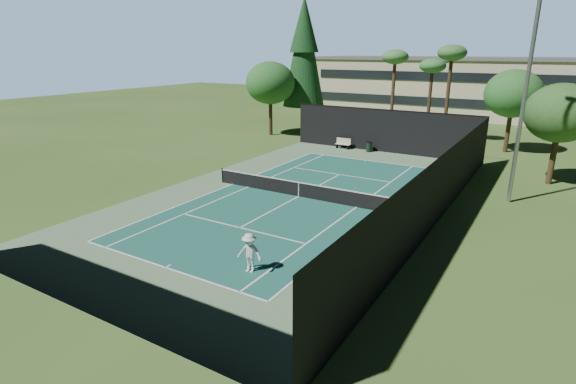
{
  "coord_description": "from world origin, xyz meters",
  "views": [
    {
      "loc": [
        13.99,
        -24.47,
        9.26
      ],
      "look_at": [
        1.0,
        -3.0,
        1.3
      ],
      "focal_mm": 28.0,
      "sensor_mm": 36.0,
      "label": 1
    }
  ],
  "objects_px": {
    "trash_bin": "(369,147)",
    "player": "(250,253)",
    "park_bench": "(343,143)",
    "tennis_ball_c": "(355,188)",
    "tennis_ball_b": "(326,185)",
    "tennis_ball_a": "(154,232)",
    "tennis_net": "(299,189)",
    "tennis_ball_d": "(289,171)"
  },
  "relations": [
    {
      "from": "player",
      "to": "park_bench",
      "type": "bearing_deg",
      "value": 98.04
    },
    {
      "from": "park_bench",
      "to": "trash_bin",
      "type": "xyz_separation_m",
      "value": [
        2.72,
        -0.08,
        -0.07
      ]
    },
    {
      "from": "tennis_net",
      "to": "tennis_ball_a",
      "type": "distance_m",
      "value": 9.94
    },
    {
      "from": "park_bench",
      "to": "tennis_ball_c",
      "type": "bearing_deg",
      "value": -61.99
    },
    {
      "from": "trash_bin",
      "to": "player",
      "type": "bearing_deg",
      "value": -79.96
    },
    {
      "from": "tennis_ball_b",
      "to": "tennis_ball_d",
      "type": "relative_size",
      "value": 0.96
    },
    {
      "from": "trash_bin",
      "to": "tennis_net",
      "type": "bearing_deg",
      "value": -85.9
    },
    {
      "from": "tennis_ball_b",
      "to": "tennis_net",
      "type": "bearing_deg",
      "value": -95.91
    },
    {
      "from": "tennis_ball_a",
      "to": "tennis_ball_c",
      "type": "distance_m",
      "value": 14.21
    },
    {
      "from": "tennis_net",
      "to": "tennis_ball_a",
      "type": "xyz_separation_m",
      "value": [
        -3.55,
        -9.27,
        -0.52
      ]
    },
    {
      "from": "tennis_net",
      "to": "tennis_ball_b",
      "type": "xyz_separation_m",
      "value": [
        0.35,
        3.34,
        -0.52
      ]
    },
    {
      "from": "tennis_ball_a",
      "to": "tennis_ball_b",
      "type": "distance_m",
      "value": 13.2
    },
    {
      "from": "player",
      "to": "tennis_ball_b",
      "type": "xyz_separation_m",
      "value": [
        -3.08,
        13.56,
        -0.86
      ]
    },
    {
      "from": "tennis_ball_a",
      "to": "trash_bin",
      "type": "distance_m",
      "value": 24.73
    },
    {
      "from": "tennis_ball_b",
      "to": "park_bench",
      "type": "height_order",
      "value": "park_bench"
    },
    {
      "from": "trash_bin",
      "to": "tennis_ball_b",
      "type": "bearing_deg",
      "value": -83.13
    },
    {
      "from": "tennis_ball_b",
      "to": "tennis_ball_d",
      "type": "height_order",
      "value": "tennis_ball_d"
    },
    {
      "from": "tennis_ball_d",
      "to": "tennis_ball_a",
      "type": "bearing_deg",
      "value": -88.99
    },
    {
      "from": "tennis_ball_d",
      "to": "trash_bin",
      "type": "xyz_separation_m",
      "value": [
        2.7,
        10.21,
        0.44
      ]
    },
    {
      "from": "tennis_net",
      "to": "park_bench",
      "type": "xyz_separation_m",
      "value": [
        -3.81,
        15.41,
        -0.01
      ]
    },
    {
      "from": "park_bench",
      "to": "trash_bin",
      "type": "bearing_deg",
      "value": -1.62
    },
    {
      "from": "player",
      "to": "tennis_ball_c",
      "type": "height_order",
      "value": "player"
    },
    {
      "from": "tennis_ball_d",
      "to": "trash_bin",
      "type": "relative_size",
      "value": 0.08
    },
    {
      "from": "tennis_net",
      "to": "tennis_ball_c",
      "type": "bearing_deg",
      "value": 55.54
    },
    {
      "from": "tennis_ball_d",
      "to": "trash_bin",
      "type": "height_order",
      "value": "trash_bin"
    },
    {
      "from": "player",
      "to": "tennis_ball_b",
      "type": "bearing_deg",
      "value": 95.06
    },
    {
      "from": "tennis_net",
      "to": "tennis_ball_b",
      "type": "height_order",
      "value": "tennis_net"
    },
    {
      "from": "tennis_net",
      "to": "tennis_ball_b",
      "type": "bearing_deg",
      "value": 84.09
    },
    {
      "from": "tennis_ball_c",
      "to": "park_bench",
      "type": "relative_size",
      "value": 0.05
    },
    {
      "from": "tennis_ball_c",
      "to": "tennis_ball_d",
      "type": "bearing_deg",
      "value": 166.32
    },
    {
      "from": "tennis_ball_c",
      "to": "park_bench",
      "type": "bearing_deg",
      "value": 118.01
    },
    {
      "from": "tennis_ball_a",
      "to": "park_bench",
      "type": "bearing_deg",
      "value": 90.61
    },
    {
      "from": "tennis_ball_c",
      "to": "park_bench",
      "type": "height_order",
      "value": "park_bench"
    },
    {
      "from": "tennis_net",
      "to": "trash_bin",
      "type": "xyz_separation_m",
      "value": [
        -1.1,
        15.33,
        -0.08
      ]
    },
    {
      "from": "player",
      "to": "tennis_ball_a",
      "type": "height_order",
      "value": "player"
    },
    {
      "from": "tennis_ball_c",
      "to": "park_bench",
      "type": "xyz_separation_m",
      "value": [
        -6.28,
        11.81,
        0.51
      ]
    },
    {
      "from": "tennis_ball_c",
      "to": "trash_bin",
      "type": "xyz_separation_m",
      "value": [
        -3.57,
        11.74,
        0.44
      ]
    },
    {
      "from": "tennis_ball_d",
      "to": "park_bench",
      "type": "bearing_deg",
      "value": 90.06
    },
    {
      "from": "tennis_net",
      "to": "trash_bin",
      "type": "relative_size",
      "value": 13.65
    },
    {
      "from": "tennis_ball_c",
      "to": "tennis_ball_d",
      "type": "height_order",
      "value": "tennis_ball_d"
    },
    {
      "from": "tennis_ball_c",
      "to": "trash_bin",
      "type": "distance_m",
      "value": 12.27
    },
    {
      "from": "tennis_ball_a",
      "to": "trash_bin",
      "type": "height_order",
      "value": "trash_bin"
    }
  ]
}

